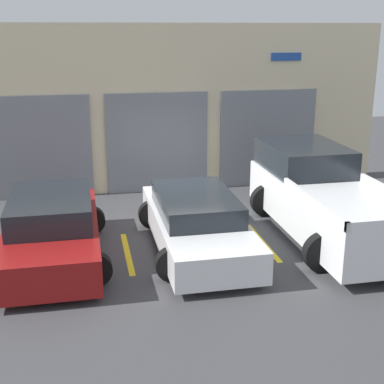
# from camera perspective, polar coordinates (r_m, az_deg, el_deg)

# --- Properties ---
(ground_plane) EXTENTS (28.00, 28.00, 0.00)m
(ground_plane) POSITION_cam_1_polar(r_m,az_deg,el_deg) (12.77, -0.79, -3.60)
(ground_plane) COLOR #3D3D3F
(shophouse_building) EXTENTS (12.80, 0.68, 4.65)m
(shophouse_building) POSITION_cam_1_polar(r_m,az_deg,el_deg) (15.35, -3.22, 8.70)
(shophouse_building) COLOR beige
(shophouse_building) RESTS_ON ground
(pickup_truck) EXTENTS (2.48, 5.27, 1.83)m
(pickup_truck) POSITION_cam_1_polar(r_m,az_deg,el_deg) (12.41, 13.76, -0.53)
(pickup_truck) COLOR white
(pickup_truck) RESTS_ON ground
(sedan_white) EXTENTS (2.18, 4.56, 1.18)m
(sedan_white) POSITION_cam_1_polar(r_m,az_deg,el_deg) (11.35, 0.49, -3.25)
(sedan_white) COLOR white
(sedan_white) RESTS_ON ground
(sedan_side) EXTENTS (2.21, 4.26, 1.33)m
(sedan_side) POSITION_cam_1_polar(r_m,az_deg,el_deg) (11.12, -14.68, -3.97)
(sedan_side) COLOR maroon
(sedan_side) RESTS_ON ground
(parking_stripe_left) EXTENTS (0.12, 2.20, 0.01)m
(parking_stripe_left) POSITION_cam_1_polar(r_m,az_deg,el_deg) (11.33, -6.90, -6.49)
(parking_stripe_left) COLOR gold
(parking_stripe_left) RESTS_ON ground
(parking_stripe_centre) EXTENTS (0.12, 2.20, 0.01)m
(parking_stripe_centre) POSITION_cam_1_polar(r_m,az_deg,el_deg) (11.91, 7.54, -5.31)
(parking_stripe_centre) COLOR gold
(parking_stripe_centre) RESTS_ON ground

